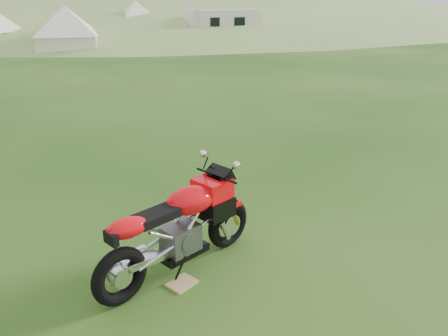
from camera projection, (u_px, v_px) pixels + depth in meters
ground at (240, 216)px, 5.36m from camera, size 120.00×120.00×0.00m
hillside at (201, 23)px, 48.77m from camera, size 80.00×64.00×8.00m
hedgerow at (201, 23)px, 48.77m from camera, size 36.00×1.20×8.60m
sport_motorcycle at (179, 222)px, 4.10m from camera, size 1.83×0.78×1.07m
plywood_board at (182, 283)px, 4.08m from camera, size 0.30×0.26×0.02m
tent_mid at (67, 28)px, 21.30m from camera, size 3.54×3.54×2.37m
tent_right at (137, 22)px, 25.26m from camera, size 3.22×3.22×2.50m
caravan at (223, 28)px, 24.53m from camera, size 4.53×2.81×1.97m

